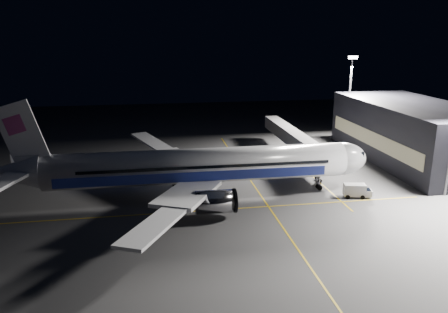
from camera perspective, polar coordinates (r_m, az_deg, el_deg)
ground at (r=71.87m, az=-3.19°, el=-5.24°), size 200.00×200.00×0.00m
guide_line_main at (r=73.52m, az=4.61°, el=-4.77°), size 0.25×80.00×0.01m
guide_line_cross at (r=66.33m, az=-2.61°, el=-7.07°), size 70.00×0.25×0.01m
guide_line_side at (r=85.97m, az=10.80°, el=-1.93°), size 0.25×40.00×0.01m
airliner at (r=70.08m, az=-4.12°, el=-1.34°), size 61.48×54.22×16.64m
terminal at (r=98.56m, az=23.41°, el=2.92°), size 18.12×40.00×12.00m
jet_bridge at (r=92.07m, az=9.25°, el=2.29°), size 3.60×34.40×6.30m
floodlight_mast_north at (r=110.14m, az=16.12°, el=8.20°), size 2.40×0.68×20.70m
service_truck at (r=74.22m, az=16.96°, el=-4.24°), size 4.68×2.65×2.26m
baggage_tug at (r=84.87m, az=-4.71°, el=-1.39°), size 2.78×2.51×1.66m
safety_cone_a at (r=79.73m, az=-6.09°, el=-2.91°), size 0.42×0.42×0.64m
safety_cone_b at (r=77.13m, az=-4.21°, el=-3.55°), size 0.37×0.37×0.55m
safety_cone_c at (r=75.25m, az=-6.44°, el=-4.12°), size 0.35×0.35×0.53m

